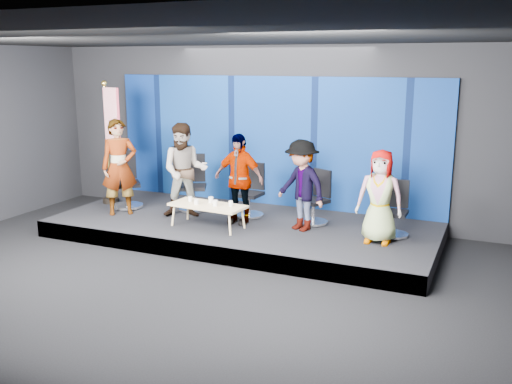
# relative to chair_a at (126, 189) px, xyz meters

# --- Properties ---
(ground) EXTENTS (10.00, 10.00, 0.00)m
(ground) POSITION_rel_chair_a_xyz_m (2.59, -2.53, -0.67)
(ground) COLOR black
(ground) RESTS_ON ground
(room_walls) EXTENTS (10.02, 8.02, 3.51)m
(room_walls) POSITION_rel_chair_a_xyz_m (2.59, -2.53, 1.76)
(room_walls) COLOR black
(room_walls) RESTS_ON ground
(riser) EXTENTS (7.00, 3.00, 0.30)m
(riser) POSITION_rel_chair_a_xyz_m (2.59, -0.03, -0.52)
(riser) COLOR black
(riser) RESTS_ON ground
(backdrop) EXTENTS (7.00, 0.08, 2.60)m
(backdrop) POSITION_rel_chair_a_xyz_m (2.59, 1.42, 0.93)
(backdrop) COLOR navy
(backdrop) RESTS_ON riser
(chair_a) EXTENTS (0.90, 0.90, 1.13)m
(chair_a) POSITION_rel_chair_a_xyz_m (0.00, 0.00, 0.00)
(chair_a) COLOR silver
(chair_a) RESTS_ON riser
(panelist_a) EXTENTS (0.79, 0.77, 1.83)m
(panelist_a) POSITION_rel_chair_a_xyz_m (0.21, -0.46, 0.54)
(panelist_a) COLOR black
(panelist_a) RESTS_ON riser
(chair_b) EXTENTS (0.82, 0.82, 1.10)m
(chair_b) POSITION_rel_chair_a_xyz_m (1.34, 0.36, -0.01)
(chair_b) COLOR silver
(chair_b) RESTS_ON riser
(panelist_b) EXTENTS (1.07, 0.97, 1.78)m
(panelist_b) POSITION_rel_chair_a_xyz_m (1.45, -0.14, 0.52)
(panelist_b) COLOR black
(panelist_b) RESTS_ON riser
(chair_c) EXTENTS (0.61, 0.61, 1.01)m
(chair_c) POSITION_rel_chair_a_xyz_m (2.57, 0.38, -0.04)
(chair_c) COLOR silver
(chair_c) RESTS_ON riser
(panelist_c) EXTENTS (0.99, 0.47, 1.64)m
(panelist_c) POSITION_rel_chair_a_xyz_m (2.56, -0.13, 0.45)
(panelist_c) COLOR black
(panelist_c) RESTS_ON riser
(chair_d) EXTENTS (0.74, 0.74, 0.98)m
(chair_d) POSITION_rel_chair_a_xyz_m (3.85, 0.39, -0.05)
(chair_d) COLOR silver
(chair_d) RESTS_ON riser
(panelist_d) EXTENTS (1.18, 0.97, 1.59)m
(panelist_d) POSITION_rel_chair_a_xyz_m (3.75, -0.09, 0.42)
(panelist_d) COLOR black
(panelist_d) RESTS_ON riser
(chair_e) EXTENTS (0.54, 0.54, 0.94)m
(chair_e) POSITION_rel_chair_a_xyz_m (5.30, 0.21, -0.06)
(chair_e) COLOR silver
(chair_e) RESTS_ON riser
(panelist_e) EXTENTS (0.75, 0.49, 1.53)m
(panelist_e) POSITION_rel_chair_a_xyz_m (5.14, -0.26, 0.39)
(panelist_e) COLOR black
(panelist_e) RESTS_ON riser
(coffee_table) EXTENTS (1.41, 0.70, 0.42)m
(coffee_table) POSITION_rel_chair_a_xyz_m (2.18, -0.61, 0.01)
(coffee_table) COLOR tan
(coffee_table) RESTS_ON riser
(mug_a) EXTENTS (0.07, 0.07, 0.09)m
(mug_a) POSITION_rel_chair_a_xyz_m (1.78, -0.53, 0.09)
(mug_a) COLOR silver
(mug_a) RESTS_ON coffee_table
(mug_b) EXTENTS (0.08, 0.08, 0.09)m
(mug_b) POSITION_rel_chair_a_xyz_m (1.99, -0.68, 0.09)
(mug_b) COLOR silver
(mug_b) RESTS_ON coffee_table
(mug_c) EXTENTS (0.09, 0.09, 0.10)m
(mug_c) POSITION_rel_chair_a_xyz_m (2.17, -0.47, 0.10)
(mug_c) COLOR silver
(mug_c) RESTS_ON coffee_table
(mug_d) EXTENTS (0.09, 0.09, 0.10)m
(mug_d) POSITION_rel_chair_a_xyz_m (2.35, -0.66, 0.10)
(mug_d) COLOR silver
(mug_d) RESTS_ON coffee_table
(mug_e) EXTENTS (0.08, 0.08, 0.09)m
(mug_e) POSITION_rel_chair_a_xyz_m (2.60, -0.54, 0.09)
(mug_e) COLOR silver
(mug_e) RESTS_ON coffee_table
(flag_stand) EXTENTS (0.57, 0.33, 2.51)m
(flag_stand) POSITION_rel_chair_a_xyz_m (-0.42, 0.14, 0.96)
(flag_stand) COLOR black
(flag_stand) RESTS_ON riser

